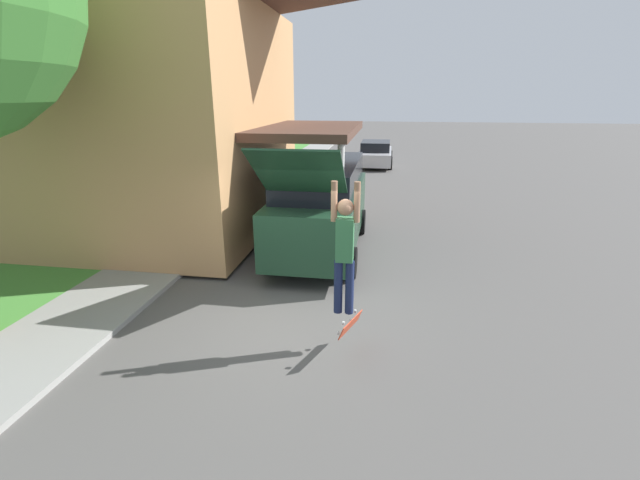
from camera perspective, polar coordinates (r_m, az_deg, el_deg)
The scene contains 8 objects.
ground_plane at distance 7.85m, azimuth -3.97°, elevation -9.81°, with size 120.00×120.00×0.00m, color #54514F.
lawn at distance 16.35m, azimuth -27.35°, elevation 3.54°, with size 10.00×80.00×0.08m.
sidewalk at distance 14.22m, azimuth -12.83°, elevation 3.22°, with size 1.80×80.00×0.10m.
house at distance 14.33m, azimuth -30.17°, elevation 18.88°, with size 13.76×7.81×8.27m.
suv_parked at distance 10.54m, azimuth 0.19°, elevation 4.84°, with size 2.01×5.86×2.93m.
car_down_street at distance 24.49m, azimuth 7.40°, elevation 11.34°, with size 1.88×4.48×1.33m.
skateboarder at distance 6.17m, azimuth 3.31°, elevation -1.02°, with size 0.41×0.23×2.01m.
skateboard at distance 6.52m, azimuth 4.07°, elevation -11.08°, with size 0.33×0.77×0.30m.
Camera 1 is at (1.60, -6.71, 3.75)m, focal length 24.00 mm.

